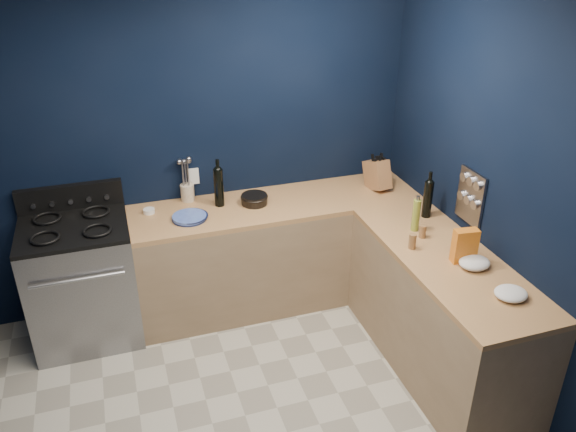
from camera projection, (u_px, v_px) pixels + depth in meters
name	position (u px, v px, depth m)	size (l,w,h in m)	color
wall_back	(191.00, 149.00, 4.47)	(3.50, 0.02, 2.60)	black
wall_right	(530.00, 216.00, 3.47)	(0.02, 3.50, 2.60)	black
cab_back	(277.00, 253.00, 4.76)	(2.30, 0.63, 0.86)	#95795A
top_back	(277.00, 205.00, 4.55)	(2.30, 0.63, 0.04)	brown
cab_right	(440.00, 315.00, 4.02)	(0.63, 1.67, 0.86)	#95795A
top_right	(448.00, 260.00, 3.81)	(0.63, 1.67, 0.04)	brown
gas_range	(83.00, 284.00, 4.31)	(0.76, 0.66, 0.92)	gray
oven_door	(84.00, 309.00, 4.05)	(0.59, 0.02, 0.42)	black
cooktop	(72.00, 228.00, 4.09)	(0.76, 0.66, 0.03)	black
backguard	(70.00, 197.00, 4.30)	(0.76, 0.06, 0.20)	black
spice_panel	(471.00, 197.00, 3.98)	(0.02, 0.28, 0.38)	gray
wall_outlet	(193.00, 176.00, 4.55)	(0.09, 0.02, 0.13)	white
plate_stack	(189.00, 217.00, 4.28)	(0.25, 0.25, 0.03)	#4152AE
ramekin	(149.00, 211.00, 4.37)	(0.09, 0.09, 0.03)	white
utensil_crock	(188.00, 193.00, 4.54)	(0.11, 0.11, 0.14)	beige
wine_bottle_back	(219.00, 188.00, 4.43)	(0.07, 0.07, 0.30)	black
lemon_basket	(254.00, 199.00, 4.50)	(0.20, 0.20, 0.08)	black
knife_block	(377.00, 175.00, 4.73)	(0.13, 0.22, 0.24)	brown
wine_bottle_right	(428.00, 199.00, 4.27)	(0.07, 0.07, 0.28)	black
oil_bottle	(416.00, 215.00, 4.08)	(0.06, 0.06, 0.24)	olive
spice_jar_near	(412.00, 241.00, 3.88)	(0.05, 0.05, 0.11)	olive
spice_jar_far	(423.00, 231.00, 4.02)	(0.05, 0.05, 0.09)	olive
crouton_bag	(465.00, 246.00, 3.71)	(0.16, 0.07, 0.23)	#CB4C23
towel_front	(474.00, 263.00, 3.68)	(0.20, 0.17, 0.07)	white
towel_end	(511.00, 293.00, 3.39)	(0.20, 0.18, 0.06)	white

